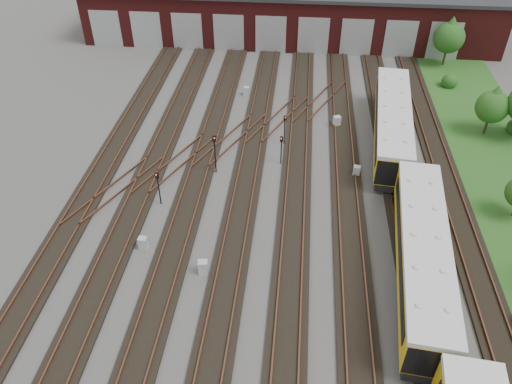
{
  "coord_description": "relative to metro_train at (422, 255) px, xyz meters",
  "views": [
    {
      "loc": [
        1.91,
        -23.47,
        24.28
      ],
      "look_at": [
        -0.83,
        4.38,
        2.0
      ],
      "focal_mm": 35.0,
      "sensor_mm": 36.0,
      "label": 1
    }
  ],
  "objects": [
    {
      "name": "tree_0",
      "position": [
        8.02,
        33.3,
        1.62
      ],
      "size": [
        3.39,
        3.39,
        5.62
      ],
      "color": "#352618",
      "rests_on": "ground"
    },
    {
      "name": "relay_cabinet_3",
      "position": [
        -4.56,
        18.35,
        -1.47
      ],
      "size": [
        0.77,
        0.72,
        1.04
      ],
      "primitive_type": "cube",
      "rotation": [
        0.0,
        0.0,
        0.39
      ],
      "color": "#B5B8BA",
      "rests_on": "ground"
    },
    {
      "name": "tree_1",
      "position": [
        8.88,
        18.39,
        1.11
      ],
      "size": [
        2.91,
        2.91,
        4.82
      ],
      "color": "#352618",
      "rests_on": "ground"
    },
    {
      "name": "grass_verge",
      "position": [
        9.0,
        10.85,
        -1.96
      ],
      "size": [
        8.0,
        55.0,
        0.05
      ],
      "primitive_type": "cube",
      "color": "#22511B",
      "rests_on": "ground"
    },
    {
      "name": "relay_cabinet_1",
      "position": [
        -13.66,
        23.75,
        -1.55
      ],
      "size": [
        0.56,
        0.48,
        0.88
      ],
      "primitive_type": "cube",
      "rotation": [
        0.0,
        0.0,
        -0.08
      ],
      "color": "#B5B8BA",
      "rests_on": "ground"
    },
    {
      "name": "signal_mast_2",
      "position": [
        -9.39,
        11.82,
        -0.28
      ],
      "size": [
        0.26,
        0.25,
        2.64
      ],
      "rotation": [
        0.0,
        0.0,
        -0.26
      ],
      "color": "black",
      "rests_on": "ground"
    },
    {
      "name": "relay_cabinet_4",
      "position": [
        -3.18,
        10.65,
        -1.52
      ],
      "size": [
        0.63,
        0.56,
        0.93
      ],
      "primitive_type": "cube",
      "rotation": [
        0.0,
        0.0,
        -0.17
      ],
      "color": "#B5B8BA",
      "rests_on": "ground"
    },
    {
      "name": "metro_train",
      "position": [
        0.0,
        0.0,
        0.0
      ],
      "size": [
        4.35,
        47.86,
        3.24
      ],
      "rotation": [
        0.0,
        0.0,
        -0.1
      ],
      "color": "black",
      "rests_on": "ground"
    },
    {
      "name": "signal_mast_0",
      "position": [
        -18.12,
        5.61,
        -0.09
      ],
      "size": [
        0.27,
        0.26,
        2.94
      ],
      "rotation": [
        0.0,
        0.0,
        -0.2
      ],
      "color": "black",
      "rests_on": "ground"
    },
    {
      "name": "ground",
      "position": [
        -10.0,
        0.85,
        -1.99
      ],
      "size": [
        120.0,
        120.0,
        0.0
      ],
      "primitive_type": "plane",
      "color": "#494644",
      "rests_on": "ground"
    },
    {
      "name": "signal_mast_3",
      "position": [
        -9.28,
        14.87,
        -0.17
      ],
      "size": [
        0.26,
        0.25,
        2.84
      ],
      "rotation": [
        0.0,
        0.0,
        0.42
      ],
      "color": "black",
      "rests_on": "ground"
    },
    {
      "name": "bush_1",
      "position": [
        7.54,
        27.71,
        -1.17
      ],
      "size": [
        1.64,
        1.64,
        1.64
      ],
      "primitive_type": "sphere",
      "color": "#174814",
      "rests_on": "ground"
    },
    {
      "name": "relay_cabinet_0",
      "position": [
        -18.11,
        0.83,
        -1.51
      ],
      "size": [
        0.59,
        0.5,
        0.96
      ],
      "primitive_type": "cube",
      "rotation": [
        0.0,
        0.0,
        -0.05
      ],
      "color": "#B5B8BA",
      "rests_on": "ground"
    },
    {
      "name": "maintenance_shed",
      "position": [
        -10.01,
        40.82,
        1.22
      ],
      "size": [
        51.0,
        12.5,
        6.35
      ],
      "color": "#531514",
      "rests_on": "ground"
    },
    {
      "name": "relay_cabinet_2",
      "position": [
        -13.64,
        -0.98,
        -1.48
      ],
      "size": [
        0.68,
        0.59,
        1.02
      ],
      "primitive_type": "cube",
      "rotation": [
        0.0,
        0.0,
        0.14
      ],
      "color": "#B5B8BA",
      "rests_on": "ground"
    },
    {
      "name": "signal_mast_1",
      "position": [
        -14.61,
        10.05,
        0.24
      ],
      "size": [
        0.31,
        0.3,
        3.5
      ],
      "rotation": [
        0.0,
        0.0,
        0.42
      ],
      "color": "black",
      "rests_on": "ground"
    },
    {
      "name": "track_network",
      "position": [
        -10.17,
        1.44,
        -1.88
      ],
      "size": [
        30.4,
        70.0,
        0.33
      ],
      "color": "black",
      "rests_on": "ground"
    }
  ]
}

